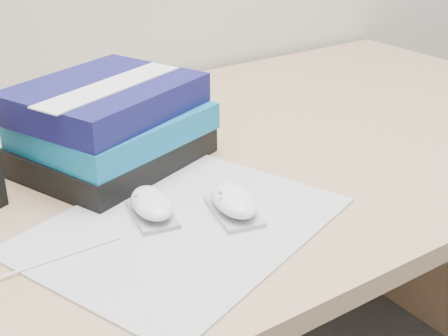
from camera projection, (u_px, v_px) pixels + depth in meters
desk at (188, 257)px, 1.16m from camera, size 1.60×0.80×0.73m
mousepad at (183, 225)px, 0.81m from camera, size 0.46×0.41×0.00m
mouse_rear at (152, 205)px, 0.82m from camera, size 0.07×0.10×0.04m
mouse_front at (234, 202)px, 0.82m from camera, size 0.08×0.11×0.04m
usb_cable at (31, 267)px, 0.72m from camera, size 0.23×0.00×0.00m
book_stack at (110, 125)px, 0.96m from camera, size 0.33×0.29×0.13m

